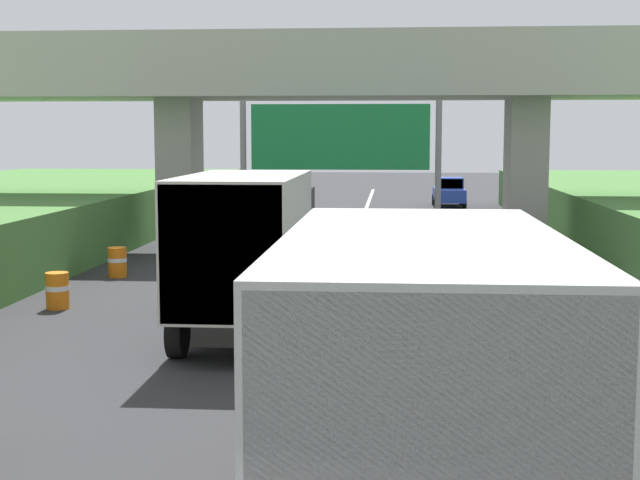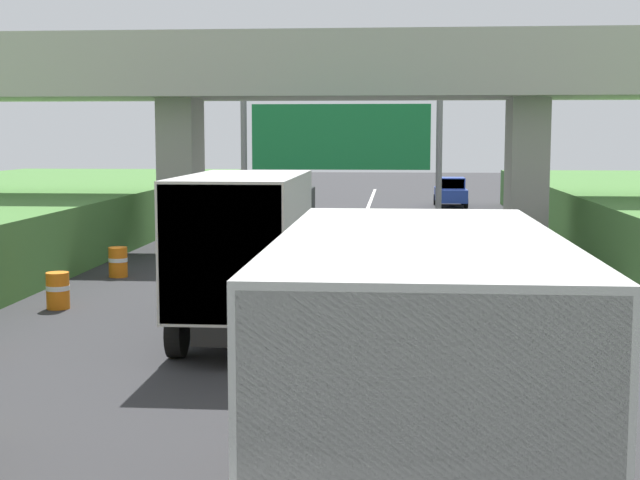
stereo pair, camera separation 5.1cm
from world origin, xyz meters
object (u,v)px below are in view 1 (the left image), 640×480
object	(u,v)px
overhead_highway_sign	(340,148)
truck_orange	(418,383)
construction_barrel_2	(57,290)
construction_barrel_3	(117,262)
car_blue	(449,192)
truck_black	(250,244)

from	to	relation	value
overhead_highway_sign	truck_orange	distance (m)	18.62
construction_barrel_2	construction_barrel_3	size ratio (longest dim) A/B	1.00
truck_orange	car_blue	xyz separation A→B (m)	(3.01, 46.26, -1.08)
overhead_highway_sign	car_blue	bearing A→B (deg)	80.16
truck_orange	car_blue	distance (m)	46.37
overhead_highway_sign	truck_black	xyz separation A→B (m)	(-1.47, -7.61, -1.91)
overhead_highway_sign	construction_barrel_2	world-z (taller)	overhead_highway_sign
car_blue	construction_barrel_3	bearing A→B (deg)	-112.30
car_blue	construction_barrel_2	bearing A→B (deg)	-109.09
truck_orange	truck_black	bearing A→B (deg)	106.90
overhead_highway_sign	truck_orange	xyz separation A→B (m)	(1.82, -18.43, -1.91)
car_blue	construction_barrel_2	xyz separation A→B (m)	(-11.45, -33.08, -0.40)
truck_black	construction_barrel_2	size ratio (longest dim) A/B	8.11
construction_barrel_3	car_blue	bearing A→B (deg)	67.70
truck_orange	car_blue	world-z (taller)	truck_orange
construction_barrel_2	construction_barrel_3	world-z (taller)	same
construction_barrel_2	construction_barrel_3	distance (m)	5.07
truck_orange	construction_barrel_3	bearing A→B (deg)	114.93
overhead_highway_sign	construction_barrel_2	xyz separation A→B (m)	(-6.62, -5.25, -3.39)
truck_black	construction_barrel_3	xyz separation A→B (m)	(-5.19, 7.43, -1.47)
truck_black	truck_orange	distance (m)	11.31
car_blue	construction_barrel_3	world-z (taller)	car_blue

